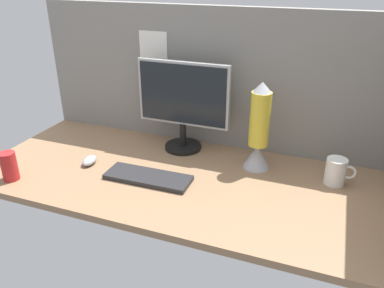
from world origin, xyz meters
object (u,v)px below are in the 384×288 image
object	(u,v)px
monitor	(183,102)
keyboard	(148,177)
mug_red_plastic	(9,166)
lava_lamp	(259,133)
mouse	(90,160)
mug_ceramic_white	(336,171)

from	to	relation	value
monitor	keyboard	xyz separation A→B (cm)	(-2.49, -34.26, -23.20)
mug_red_plastic	lava_lamp	bearing A→B (deg)	26.81
mouse	mug_red_plastic	size ratio (longest dim) A/B	0.77
mouse	lava_lamp	bearing A→B (deg)	10.58
keyboard	mug_red_plastic	world-z (taller)	mug_red_plastic
lava_lamp	mug_ceramic_white	bearing A→B (deg)	-4.91
mug_red_plastic	lava_lamp	world-z (taller)	lava_lamp
keyboard	lava_lamp	bearing A→B (deg)	33.20
mouse	monitor	bearing A→B (deg)	34.32
mug_ceramic_white	lava_lamp	size ratio (longest dim) A/B	0.31
mouse	lava_lamp	distance (cm)	77.59
monitor	mug_red_plastic	world-z (taller)	monitor
keyboard	lava_lamp	distance (cm)	51.51
mouse	lava_lamp	xyz separation A→B (cm)	(72.12, 24.44, 14.88)
mug_red_plastic	mug_ceramic_white	bearing A→B (deg)	19.33
keyboard	mug_ceramic_white	distance (cm)	78.46
keyboard	mouse	bearing A→B (deg)	173.30
monitor	keyboard	world-z (taller)	monitor
keyboard	mug_red_plastic	bearing A→B (deg)	-160.39
mouse	keyboard	bearing A→B (deg)	-13.85
mug_ceramic_white	lava_lamp	bearing A→B (deg)	175.09
mug_red_plastic	keyboard	bearing A→B (deg)	20.60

